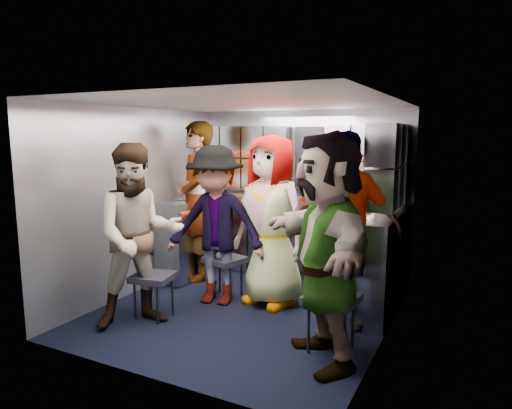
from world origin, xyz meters
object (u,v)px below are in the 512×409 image
at_px(attendant_arc_c, 271,221).
at_px(attendant_arc_a, 139,236).
at_px(jump_seat_near_left, 153,279).
at_px(attendant_standing, 197,201).
at_px(jump_seat_mid_left, 225,262).
at_px(jump_seat_mid_right, 347,273).
at_px(attendant_arc_d, 343,230).
at_px(attendant_arc_e, 326,249).
at_px(attendant_arc_b, 216,226).
at_px(jump_seat_center, 278,263).
at_px(jump_seat_near_right, 332,302).

bearing_deg(attendant_arc_c, attendant_arc_a, -116.30).
distance_m(jump_seat_near_left, attendant_standing, 1.42).
bearing_deg(jump_seat_near_left, jump_seat_mid_left, 67.44).
xyz_separation_m(jump_seat_near_left, jump_seat_mid_left, (0.34, 0.81, 0.01)).
bearing_deg(jump_seat_near_left, attendant_arc_a, -90.00).
distance_m(jump_seat_mid_right, attendant_arc_d, 0.51).
height_order(attendant_arc_d, attendant_arc_e, attendant_arc_d).
distance_m(attendant_standing, attendant_arc_a, 1.47).
distance_m(attendant_arc_a, attendant_arc_b, 0.88).
xyz_separation_m(jump_seat_center, attendant_arc_c, (-0.00, -0.18, 0.50)).
height_order(jump_seat_mid_left, attendant_standing, attendant_standing).
relative_size(jump_seat_near_right, attendant_arc_b, 0.29).
xyz_separation_m(jump_seat_mid_right, attendant_arc_c, (-0.82, -0.01, 0.46)).
bearing_deg(jump_seat_center, jump_seat_near_right, -46.13).
distance_m(jump_seat_near_left, attendant_arc_b, 0.85).
xyz_separation_m(jump_seat_center, attendant_arc_a, (-0.87, -1.23, 0.47)).
relative_size(attendant_arc_c, attendant_arc_e, 0.98).
xyz_separation_m(attendant_arc_a, attendant_arc_b, (0.34, 0.81, -0.02)).
height_order(jump_seat_center, attendant_arc_a, attendant_arc_a).
bearing_deg(jump_seat_mid_left, attendant_arc_a, -108.78).
bearing_deg(jump_seat_mid_right, attendant_arc_e, -84.62).
relative_size(attendant_arc_b, attendant_arc_d, 0.92).
bearing_deg(jump_seat_mid_right, jump_seat_mid_left, -177.07).
bearing_deg(attendant_arc_d, jump_seat_near_right, -102.50).
relative_size(jump_seat_near_right, attendant_arc_d, 0.26).
distance_m(jump_seat_mid_right, jump_seat_near_right, 0.78).
distance_m(jump_seat_mid_right, attendant_standing, 2.11).
distance_m(jump_seat_center, attendant_arc_b, 0.82).
relative_size(jump_seat_near_left, attendant_standing, 0.23).
bearing_deg(jump_seat_near_right, attendant_arc_c, 139.92).
xyz_separation_m(jump_seat_near_right, attendant_arc_b, (-1.44, 0.52, 0.42)).
bearing_deg(jump_seat_mid_left, attendant_standing, 146.01).
bearing_deg(jump_seat_mid_right, attendant_arc_c, -179.48).
xyz_separation_m(jump_seat_mid_left, attendant_arc_a, (-0.34, -0.99, 0.46)).
xyz_separation_m(jump_seat_near_left, attendant_arc_e, (1.78, -0.07, 0.53)).
bearing_deg(attendant_arc_e, attendant_arc_a, -125.83).
bearing_deg(jump_seat_near_right, attendant_arc_a, -170.77).
bearing_deg(attendant_arc_d, attendant_arc_e, -104.49).
height_order(attendant_arc_a, attendant_arc_b, attendant_arc_a).
distance_m(jump_seat_mid_right, attendant_arc_e, 1.07).
xyz_separation_m(jump_seat_center, attendant_arc_b, (-0.54, -0.42, 0.45)).
bearing_deg(jump_seat_mid_right, attendant_arc_a, -147.91).
xyz_separation_m(attendant_arc_a, attendant_arc_c, (0.87, 1.05, 0.04)).
xyz_separation_m(jump_seat_mid_left, attendant_arc_c, (0.54, 0.06, 0.49)).
bearing_deg(attendant_arc_e, attendant_arc_c, -175.47).
height_order(jump_seat_center, jump_seat_near_right, jump_seat_near_right).
relative_size(attendant_standing, attendant_arc_c, 1.09).
relative_size(jump_seat_mid_left, attendant_arc_b, 0.28).
relative_size(jump_seat_near_left, jump_seat_center, 0.95).
height_order(jump_seat_near_left, attendant_standing, attendant_standing).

